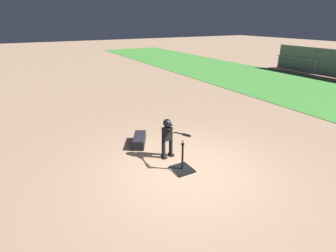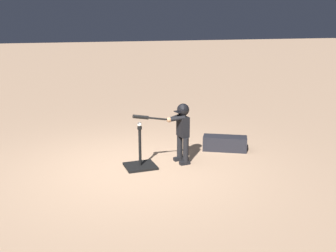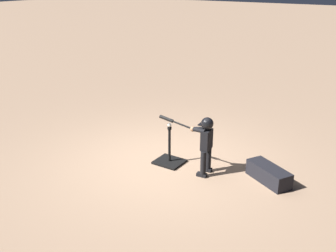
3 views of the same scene
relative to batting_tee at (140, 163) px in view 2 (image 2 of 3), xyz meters
The scene contains 6 objects.
ground_plane 0.16m from the batting_tee, 22.69° to the left, with size 90.00×90.00×0.00m, color #93755B.
home_plate 0.08m from the batting_tee, 72.89° to the right, with size 0.44×0.44×0.02m, color white.
batting_tee is the anchor object (origin of this frame).
batter_child 0.95m from the batting_tee, behind, with size 1.03×0.34×1.07m.
baseball 0.68m from the batting_tee, ahead, with size 0.07×0.07×0.07m, color white.
equipment_bag 1.84m from the batting_tee, 169.44° to the right, with size 0.84×0.32×0.28m, color black.
Camera 2 is at (1.59, 6.10, 2.42)m, focal length 42.00 mm.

